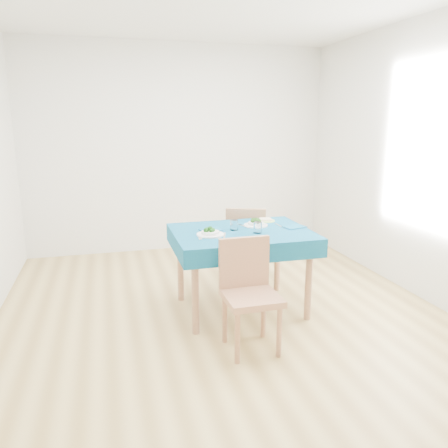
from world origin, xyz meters
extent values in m
cube|color=olive|center=(0.00, 0.00, -0.01)|extent=(4.00, 4.50, 0.02)
cube|color=silver|center=(0.00, 2.25, 1.35)|extent=(4.00, 0.02, 2.70)
cube|color=silver|center=(0.00, -2.25, 1.35)|extent=(4.00, 0.02, 2.70)
cube|color=silver|center=(2.00, 0.00, 1.35)|extent=(0.02, 4.50, 2.70)
cube|color=navy|center=(0.18, 0.08, 0.38)|extent=(1.22, 0.93, 0.76)
cube|color=#956546|center=(0.04, -0.65, 0.51)|extent=(0.41, 0.45, 1.01)
cube|color=#956546|center=(0.46, 0.77, 0.51)|extent=(0.54, 0.57, 1.02)
cube|color=silver|center=(-0.22, -0.03, 0.76)|extent=(0.05, 0.20, 0.00)
cube|color=silver|center=(-0.01, -0.05, 0.76)|extent=(0.07, 0.19, 0.00)
cube|color=silver|center=(0.26, 0.23, 0.76)|extent=(0.07, 0.17, 0.00)
cube|color=silver|center=(0.59, 0.15, 0.76)|extent=(0.03, 0.21, 0.00)
cube|color=navy|center=(-0.08, 0.16, 0.76)|extent=(0.21, 0.17, 0.01)
cube|color=navy|center=(0.69, 0.06, 0.76)|extent=(0.22, 0.17, 0.01)
cylinder|color=white|center=(0.13, 0.12, 0.80)|extent=(0.07, 0.07, 0.09)
cylinder|color=white|center=(0.30, -0.03, 0.81)|extent=(0.08, 0.08, 0.10)
cylinder|color=#BFE570|center=(0.53, 0.39, 0.76)|extent=(0.18, 0.18, 0.01)
cube|color=beige|center=(0.53, 0.39, 0.78)|extent=(0.12, 0.12, 0.02)
camera|label=1|loc=(-0.97, -3.55, 1.73)|focal=35.00mm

